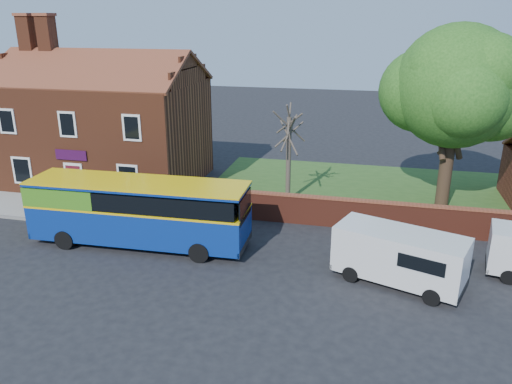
# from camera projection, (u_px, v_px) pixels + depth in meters

# --- Properties ---
(ground) EXTENTS (120.00, 120.00, 0.00)m
(ground) POSITION_uv_depth(u_px,v_px,m) (125.00, 271.00, 21.61)
(ground) COLOR black
(ground) RESTS_ON ground
(pavement) EXTENTS (18.00, 3.50, 0.12)m
(pavement) POSITION_uv_depth(u_px,v_px,m) (60.00, 209.00, 28.39)
(pavement) COLOR gray
(pavement) RESTS_ON ground
(kerb) EXTENTS (18.00, 0.15, 0.14)m
(kerb) POSITION_uv_depth(u_px,v_px,m) (41.00, 220.00, 26.78)
(kerb) COLOR slate
(kerb) RESTS_ON ground
(grass_strip) EXTENTS (26.00, 12.00, 0.04)m
(grass_strip) POSITION_uv_depth(u_px,v_px,m) (417.00, 195.00, 30.71)
(grass_strip) COLOR #426B28
(grass_strip) RESTS_ON ground
(shop_building) EXTENTS (12.30, 8.13, 10.50)m
(shop_building) POSITION_uv_depth(u_px,v_px,m) (105.00, 130.00, 32.56)
(shop_building) COLOR brown
(shop_building) RESTS_ON ground
(boundary_wall) EXTENTS (22.00, 0.38, 1.60)m
(boundary_wall) POSITION_uv_depth(u_px,v_px,m) (427.00, 220.00, 24.94)
(boundary_wall) COLOR maroon
(boundary_wall) RESTS_ON ground
(bus) EXTENTS (10.47, 2.92, 3.17)m
(bus) POSITION_uv_depth(u_px,v_px,m) (132.00, 209.00, 23.62)
(bus) COLOR navy
(bus) RESTS_ON ground
(van_near) EXTENTS (5.54, 3.67, 2.26)m
(van_near) POSITION_uv_depth(u_px,v_px,m) (400.00, 255.00, 20.22)
(van_near) COLOR silver
(van_near) RESTS_ON ground
(large_tree) EXTENTS (8.36, 6.62, 10.20)m
(large_tree) POSITION_uv_depth(u_px,v_px,m) (457.00, 90.00, 26.83)
(large_tree) COLOR black
(large_tree) RESTS_ON ground
(bare_tree) EXTENTS (2.07, 2.47, 5.53)m
(bare_tree) POSITION_uv_depth(u_px,v_px,m) (289.00, 155.00, 28.83)
(bare_tree) COLOR #4C4238
(bare_tree) RESTS_ON ground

